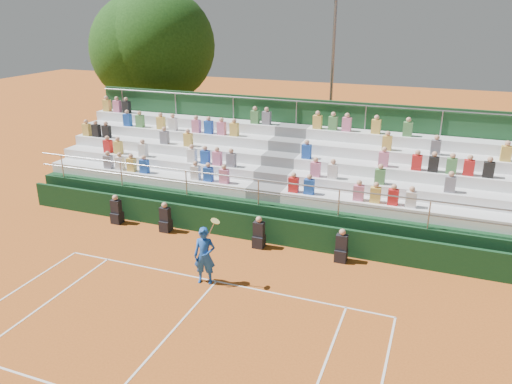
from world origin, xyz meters
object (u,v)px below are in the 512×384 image
at_px(tree_east, 159,46).
at_px(floodlight_mast, 332,68).
at_px(tree_west, 145,50).
at_px(tennis_player, 205,256).

xyz_separation_m(tree_east, floodlight_mast, (9.90, 0.60, -0.89)).
bearing_deg(tree_west, tennis_player, -52.31).
relative_size(tree_west, floodlight_mast, 1.00).
height_order(tree_east, floodlight_mast, tree_east).
relative_size(tree_west, tree_east, 0.97).
height_order(tennis_player, tree_east, tree_east).
bearing_deg(tree_west, floodlight_mast, 3.72).
xyz_separation_m(tennis_player, tree_west, (-10.13, 13.12, 4.92)).
height_order(tree_west, floodlight_mast, floodlight_mast).
xyz_separation_m(tree_west, floodlight_mast, (10.79, 0.70, -0.67)).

